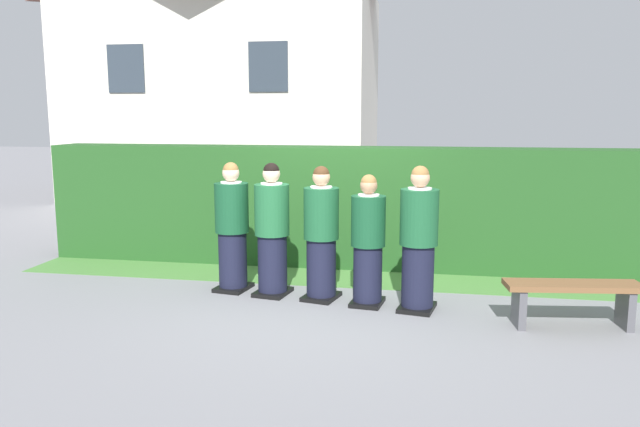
# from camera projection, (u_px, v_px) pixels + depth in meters

# --- Properties ---
(ground_plane) EXTENTS (60.00, 60.00, 0.00)m
(ground_plane) POSITION_uv_depth(u_px,v_px,m) (320.00, 299.00, 7.49)
(ground_plane) COLOR slate
(student_front_row_0) EXTENTS (0.45, 0.55, 1.63)m
(student_front_row_0) POSITION_uv_depth(u_px,v_px,m) (232.00, 230.00, 7.75)
(student_front_row_0) COLOR black
(student_front_row_0) RESTS_ON ground
(student_front_row_1) EXTENTS (0.45, 0.55, 1.64)m
(student_front_row_1) POSITION_uv_depth(u_px,v_px,m) (272.00, 233.00, 7.55)
(student_front_row_1) COLOR black
(student_front_row_1) RESTS_ON ground
(student_front_row_2) EXTENTS (0.47, 0.55, 1.62)m
(student_front_row_2) POSITION_uv_depth(u_px,v_px,m) (321.00, 237.00, 7.37)
(student_front_row_2) COLOR black
(student_front_row_2) RESTS_ON ground
(student_front_row_3) EXTENTS (0.41, 0.48, 1.54)m
(student_front_row_3) POSITION_uv_depth(u_px,v_px,m) (368.00, 244.00, 7.15)
(student_front_row_3) COLOR black
(student_front_row_3) RESTS_ON ground
(student_front_row_4) EXTENTS (0.46, 0.56, 1.66)m
(student_front_row_4) POSITION_uv_depth(u_px,v_px,m) (419.00, 242.00, 6.95)
(student_front_row_4) COLOR black
(student_front_row_4) RESTS_ON ground
(hedge) EXTENTS (8.81, 0.70, 1.75)m
(hedge) POSITION_uv_depth(u_px,v_px,m) (341.00, 206.00, 9.05)
(hedge) COLOR #214C1E
(hedge) RESTS_ON ground
(school_building_main) EXTENTS (8.04, 4.50, 7.52)m
(school_building_main) POSITION_uv_depth(u_px,v_px,m) (226.00, 50.00, 15.99)
(school_building_main) COLOR beige
(school_building_main) RESTS_ON ground
(wooden_bench) EXTENTS (1.43, 0.54, 0.48)m
(wooden_bench) POSITION_uv_depth(u_px,v_px,m) (573.00, 295.00, 6.44)
(wooden_bench) COLOR brown
(wooden_bench) RESTS_ON ground
(lawn_strip) EXTENTS (8.81, 0.90, 0.01)m
(lawn_strip) POSITION_uv_depth(u_px,v_px,m) (332.00, 278.00, 8.42)
(lawn_strip) COLOR #477A38
(lawn_strip) RESTS_ON ground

